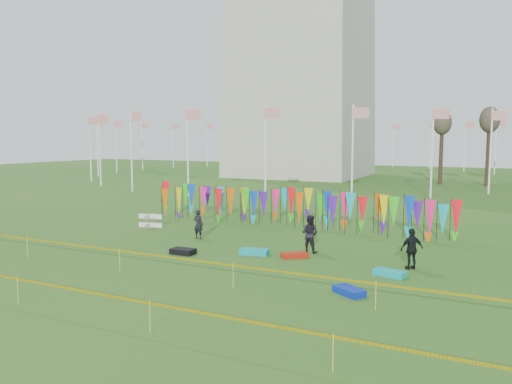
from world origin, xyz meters
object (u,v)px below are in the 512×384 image
at_px(box_kite, 150,221).
at_px(person_left, 198,224).
at_px(person_mid, 310,234).
at_px(kite_bag_turquoise, 254,252).
at_px(person_right, 412,249).
at_px(kite_bag_teal, 389,273).
at_px(kite_bag_red, 294,255).
at_px(kite_bag_black, 183,251).
at_px(kite_bag_blue, 349,291).

distance_m(box_kite, person_left, 4.56).
distance_m(person_mid, kite_bag_turquoise, 2.68).
distance_m(person_right, kite_bag_turquoise, 6.80).
relative_size(box_kite, person_right, 0.49).
xyz_separation_m(box_kite, kite_bag_teal, (14.68, -4.24, -0.29)).
height_order(person_right, kite_bag_red, person_right).
xyz_separation_m(person_mid, person_right, (4.68, -1.02, -0.03)).
bearing_deg(person_mid, kite_bag_turquoise, 42.40).
bearing_deg(person_mid, kite_bag_teal, 155.16).
xyz_separation_m(person_mid, kite_bag_black, (-4.99, -2.89, -0.73)).
height_order(person_mid, kite_bag_black, person_mid).
bearing_deg(kite_bag_teal, person_left, 165.09).
distance_m(person_right, kite_bag_blue, 4.53).
bearing_deg(kite_bag_turquoise, person_mid, 36.98).
xyz_separation_m(kite_bag_turquoise, kite_bag_red, (1.83, 0.27, -0.02)).
bearing_deg(kite_bag_black, person_mid, 30.06).
relative_size(person_left, kite_bag_teal, 1.29).
bearing_deg(person_right, box_kite, -50.44).
bearing_deg(kite_bag_black, kite_bag_teal, 3.10).
distance_m(kite_bag_red, kite_bag_black, 5.03).
xyz_separation_m(person_right, kite_bag_red, (-4.91, -0.27, -0.72)).
bearing_deg(kite_bag_turquoise, kite_bag_teal, -7.81).
bearing_deg(person_right, person_left, -47.02).
xyz_separation_m(person_right, kite_bag_blue, (-1.32, -4.27, -0.71)).
bearing_deg(kite_bag_teal, box_kite, 163.89).
distance_m(box_kite, kite_bag_teal, 15.29).
height_order(person_left, kite_bag_teal, person_left).
relative_size(person_right, kite_bag_blue, 1.51).
bearing_deg(kite_bag_black, box_kite, 139.71).
height_order(person_left, kite_bag_red, person_left).
height_order(box_kite, person_mid, person_mid).
bearing_deg(kite_bag_blue, kite_bag_red, 131.90).
relative_size(box_kite, kite_bag_black, 0.74).
relative_size(person_left, kite_bag_turquoise, 1.21).
bearing_deg(person_left, kite_bag_blue, 151.85).
distance_m(box_kite, person_mid, 10.75).
bearing_deg(kite_bag_red, person_mid, 79.97).
bearing_deg(person_right, kite_bag_black, -28.86).
bearing_deg(kite_bag_turquoise, person_right, 4.54).
height_order(kite_bag_turquoise, kite_bag_black, same).
bearing_deg(kite_bag_teal, person_mid, 149.74).
distance_m(person_left, kite_bag_blue, 11.20).
bearing_deg(kite_bag_red, kite_bag_turquoise, -171.71).
bearing_deg(person_mid, kite_bag_black, 35.48).
bearing_deg(kite_bag_red, kite_bag_black, -161.38).
height_order(person_mid, kite_bag_red, person_mid).
bearing_deg(box_kite, person_mid, -9.89).
height_order(kite_bag_blue, kite_bag_teal, kite_bag_blue).
bearing_deg(kite_bag_red, person_right, 3.13).
height_order(person_mid, kite_bag_blue, person_mid).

